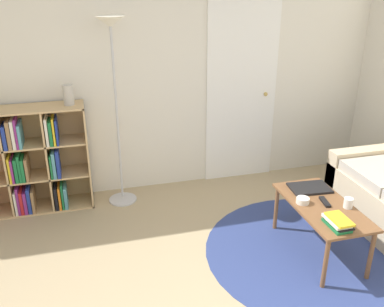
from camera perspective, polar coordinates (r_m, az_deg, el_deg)
name	(u,v)px	position (r m, az deg, el deg)	size (l,w,h in m)	color
wall_back	(170,70)	(4.51, -2.99, 11.03)	(7.61, 0.11, 2.60)	silver
rug	(313,252)	(3.92, 15.81, -12.48)	(1.85, 1.85, 0.01)	navy
bookshelf	(22,162)	(4.49, -21.71, -1.06)	(1.16, 0.34, 1.06)	tan
floor_lamp	(113,58)	(4.11, -10.52, 12.39)	(0.29, 0.29, 1.87)	#B7B7BC
coffee_table	(322,210)	(3.73, 16.92, -7.28)	(0.47, 0.93, 0.46)	brown
laptop	(310,188)	(3.92, 15.41, -4.45)	(0.36, 0.26, 0.02)	black
bowl	(303,200)	(3.67, 14.55, -6.08)	(0.11, 0.11, 0.05)	silver
book_stack_on_table	(338,222)	(3.43, 18.86, -8.65)	(0.15, 0.24, 0.08)	#196B38
cup	(348,203)	(3.71, 20.12, -6.22)	(0.07, 0.07, 0.09)	white
remote	(325,202)	(3.73, 17.29, -6.17)	(0.07, 0.17, 0.02)	black
vase_on_shelf	(68,95)	(4.24, -16.17, 7.52)	(0.10, 0.10, 0.19)	#B7B2A8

